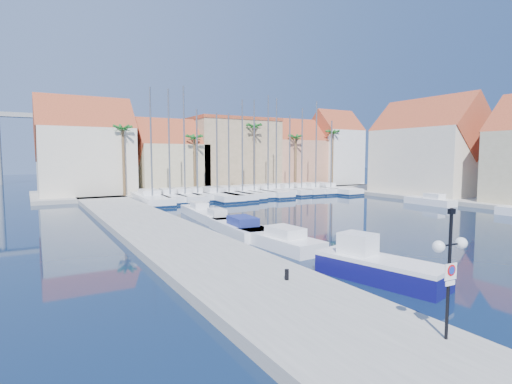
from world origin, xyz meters
The scene contains 37 objects.
ground centered at (0.00, 0.00, 0.00)m, with size 260.00×260.00×0.00m, color black.
quay_west centered at (-9.00, 13.50, 0.25)m, with size 6.00×77.00×0.50m, color gray.
shore_north centered at (10.00, 48.00, 0.25)m, with size 54.00×16.00×0.50m, color gray.
shore_east centered at (32.00, 15.00, 0.25)m, with size 12.00×60.00×0.50m, color gray.
lamp_post centered at (-7.00, -5.87, 3.01)m, with size 1.30×0.39×3.82m.
bollard centered at (-7.86, 1.02, 0.73)m, with size 0.18×0.18×0.46m, color black.
fishing_boat centered at (-3.40, 0.17, 0.69)m, with size 3.35×6.27×2.09m.
motorboat_west_0 centered at (-3.58, 8.05, 0.51)m, with size 2.62×6.95×1.40m.
motorboat_west_1 centered at (-3.83, 13.05, 0.51)m, with size 2.76×7.17×1.40m.
motorboat_west_2 centered at (-3.67, 17.73, 0.51)m, with size 2.00×5.21×1.40m.
motorboat_west_3 centered at (-3.08, 23.13, 0.51)m, with size 2.41×5.99×1.40m.
motorboat_east_1 centered at (24.00, 17.49, 0.51)m, with size 2.02×6.00×1.40m.
sailboat_0 centered at (-4.15, 35.71, 0.58)m, with size 3.76×11.89×13.91m.
sailboat_1 centered at (-1.72, 36.23, 0.62)m, with size 3.24×9.48×13.97m.
sailboat_2 centered at (0.11, 36.07, 0.60)m, with size 2.79×10.39×14.45m.
sailboat_3 centered at (2.10, 36.54, 0.61)m, with size 2.81×8.29×11.79m.
sailboat_4 centered at (4.26, 35.41, 0.55)m, with size 3.14×11.80×11.31m.
sailboat_5 centered at (6.17, 35.82, 0.55)m, with size 3.24×11.99×11.39m.
sailboat_6 centered at (8.20, 35.68, 0.59)m, with size 2.75×10.04×13.31m.
sailboat_7 centered at (10.50, 36.46, 0.60)m, with size 3.04×10.21×13.54m.
sailboat_8 centered at (12.48, 36.01, 0.60)m, with size 2.84×10.72×14.23m.
sailboat_9 centered at (14.51, 36.93, 0.65)m, with size 2.85×8.53×14.10m.
sailboat_10 centered at (16.63, 36.62, 0.58)m, with size 2.93×9.47×11.75m.
sailboat_11 centered at (18.68, 36.35, 0.60)m, with size 2.90×9.49×12.84m.
sailboat_12 centered at (21.14, 36.01, 0.63)m, with size 2.46×9.00×13.99m.
sailboat_13 centered at (23.27, 35.20, 0.55)m, with size 3.77×12.06×11.10m.
building_0 centered at (-10.00, 47.00, 6.52)m, with size 12.30×9.00×13.50m.
building_1 centered at (2.00, 47.00, 5.30)m, with size 10.30×8.00×11.00m.
building_2 centered at (13.00, 48.00, 6.26)m, with size 14.20×10.20×11.50m.
building_3 centered at (25.00, 47.00, 5.86)m, with size 10.30×8.00×12.00m.
building_4 centered at (34.00, 46.00, 6.97)m, with size 8.30×8.00×14.00m.
building_6 centered at (32.00, 24.00, 6.52)m, with size 9.00×14.30×13.50m.
palm_0 centered at (-6.00, 42.00, 9.08)m, with size 2.60×2.60×10.15m.
palm_1 centered at (4.00, 42.00, 8.14)m, with size 2.60×2.60×9.15m.
palm_2 centered at (14.00, 42.00, 10.02)m, with size 2.60×2.60×11.15m.
palm_3 centered at (22.00, 42.00, 8.61)m, with size 2.60×2.60×9.65m.
palm_4 centered at (30.00, 42.00, 9.55)m, with size 2.60×2.60×10.65m.
Camera 1 is at (-17.34, -12.74, 5.79)m, focal length 28.00 mm.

